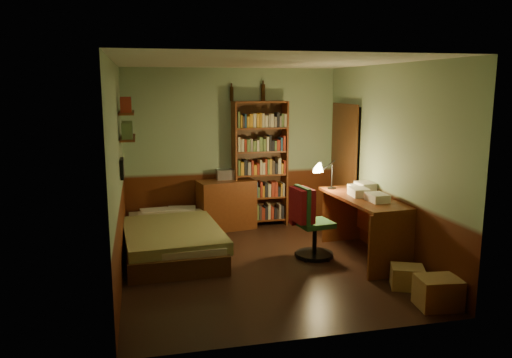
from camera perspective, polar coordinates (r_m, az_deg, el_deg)
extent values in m
cube|color=black|center=(6.66, 0.50, -9.82)|extent=(3.50, 4.00, 0.02)
cube|color=silver|center=(6.25, 0.54, 13.31)|extent=(3.50, 4.00, 0.02)
cube|color=#87A27D|center=(8.27, -2.78, 3.55)|extent=(3.50, 0.02, 2.60)
cube|color=#87A27D|center=(6.16, -15.61, 0.73)|extent=(0.02, 4.00, 2.60)
cube|color=#87A27D|center=(6.95, 14.77, 1.86)|extent=(0.02, 4.00, 2.60)
cube|color=#87A27D|center=(4.44, 6.67, -2.70)|extent=(3.50, 0.02, 2.60)
cube|color=black|center=(8.14, 10.16, 1.14)|extent=(0.06, 0.90, 2.00)
cube|color=#3E2211|center=(8.12, 9.94, 1.13)|extent=(0.02, 0.98, 2.08)
cube|color=#697A4B|center=(7.18, -9.62, -5.54)|extent=(1.26, 2.30, 0.67)
cube|color=#5B2A13|center=(8.17, -3.40, -2.94)|extent=(0.97, 0.61, 0.81)
cube|color=#B2B2B7|center=(8.20, -3.49, 0.55)|extent=(0.30, 0.24, 0.16)
cube|color=#5B2A13|center=(8.25, 0.45, 1.68)|extent=(0.91, 0.34, 2.07)
cylinder|color=black|center=(8.16, -2.80, 9.68)|extent=(0.08, 0.08, 0.23)
cylinder|color=black|center=(8.27, 0.81, 9.85)|extent=(0.09, 0.09, 0.27)
cube|color=#5B2A13|center=(6.96, 12.23, -5.41)|extent=(0.76, 1.62, 0.85)
cube|color=silver|center=(7.26, 12.37, -0.83)|extent=(0.23, 0.30, 0.12)
cone|color=black|center=(7.25, 8.70, 1.16)|extent=(0.22, 0.22, 0.59)
cube|color=#265629|center=(6.83, 6.77, -4.56)|extent=(0.60, 0.55, 1.07)
cube|color=maroon|center=(6.43, 7.09, 1.46)|extent=(0.30, 0.43, 0.46)
cube|color=#5B2A13|center=(7.20, -14.44, 4.58)|extent=(0.20, 0.90, 0.03)
cube|color=#5B2A13|center=(7.18, -14.57, 7.36)|extent=(0.20, 0.90, 0.03)
cube|color=black|center=(6.76, -15.06, 1.17)|extent=(0.04, 0.32, 0.26)
cube|color=#A6874F|center=(5.74, 20.09, -12.08)|extent=(0.48, 0.40, 0.33)
cube|color=#A6874F|center=(6.16, 16.90, -10.68)|extent=(0.45, 0.42, 0.26)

